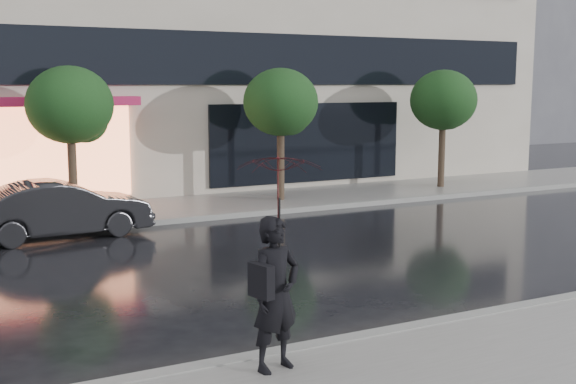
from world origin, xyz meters
TOP-DOWN VIEW (x-y plane):
  - ground at (0.00, 0.00)m, footprint 120.00×120.00m
  - sidewalk_near at (0.00, -3.25)m, footprint 60.00×4.50m
  - sidewalk_far at (0.00, 10.25)m, footprint 60.00×3.50m
  - curb_near at (0.00, -1.00)m, footprint 60.00×0.25m
  - curb_far at (0.00, 8.50)m, footprint 60.00×0.25m
  - bg_building_right at (26.00, 28.00)m, footprint 12.00×12.00m
  - tree_mid_west at (-2.94, 10.03)m, footprint 2.20×2.20m
  - tree_mid_east at (3.06, 10.03)m, footprint 2.20×2.20m
  - tree_far_east at (9.06, 10.03)m, footprint 2.20×2.20m
  - parked_car at (-3.66, 8.01)m, footprint 4.13×1.69m
  - pedestrian_with_umbrella at (-2.79, -1.49)m, footprint 1.24×1.25m

SIDE VIEW (x-z plane):
  - ground at x=0.00m, z-range 0.00..0.00m
  - sidewalk_near at x=0.00m, z-range 0.00..0.12m
  - sidewalk_far at x=0.00m, z-range 0.00..0.12m
  - curb_near at x=0.00m, z-range 0.00..0.14m
  - curb_far at x=0.00m, z-range 0.00..0.14m
  - parked_car at x=-3.66m, z-range 0.00..1.33m
  - pedestrian_with_umbrella at x=-2.79m, z-range 0.51..3.12m
  - tree_mid_west at x=-2.94m, z-range 0.93..4.92m
  - tree_mid_east at x=3.06m, z-range 0.93..4.92m
  - tree_far_east at x=9.06m, z-range 0.93..4.92m
  - bg_building_right at x=26.00m, z-range 0.00..16.00m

